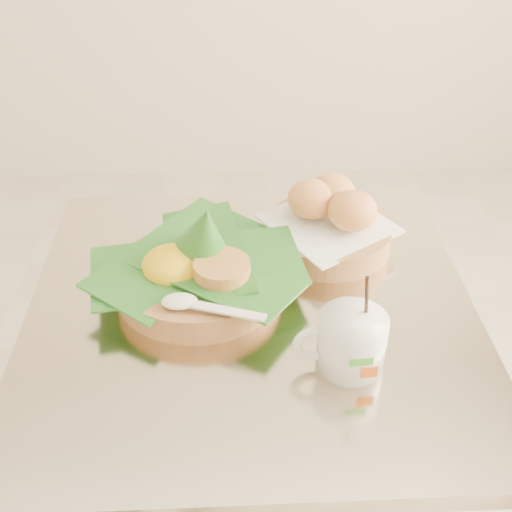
{
  "coord_description": "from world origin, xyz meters",
  "views": [
    {
      "loc": [
        0.11,
        -0.8,
        1.4
      ],
      "look_at": [
        0.13,
        0.01,
        0.82
      ],
      "focal_mm": 45.0,
      "sensor_mm": 36.0,
      "label": 1
    }
  ],
  "objects_px": {
    "cafe_table": "(252,401)",
    "coffee_mug": "(350,340)",
    "bread_basket": "(329,221)",
    "rice_basket": "(198,267)"
  },
  "relations": [
    {
      "from": "cafe_table",
      "to": "coffee_mug",
      "type": "xyz_separation_m",
      "value": [
        0.13,
        -0.13,
        0.26
      ]
    },
    {
      "from": "cafe_table",
      "to": "bread_basket",
      "type": "bearing_deg",
      "value": 50.25
    },
    {
      "from": "rice_basket",
      "to": "bread_basket",
      "type": "bearing_deg",
      "value": 29.35
    },
    {
      "from": "rice_basket",
      "to": "bread_basket",
      "type": "distance_m",
      "value": 0.26
    },
    {
      "from": "cafe_table",
      "to": "rice_basket",
      "type": "xyz_separation_m",
      "value": [
        -0.08,
        0.04,
        0.27
      ]
    },
    {
      "from": "coffee_mug",
      "to": "rice_basket",
      "type": "bearing_deg",
      "value": 141.25
    },
    {
      "from": "bread_basket",
      "to": "cafe_table",
      "type": "bearing_deg",
      "value": -129.75
    },
    {
      "from": "rice_basket",
      "to": "bread_basket",
      "type": "relative_size",
      "value": 1.27
    },
    {
      "from": "bread_basket",
      "to": "coffee_mug",
      "type": "xyz_separation_m",
      "value": [
        -0.01,
        -0.3,
        -0.0
      ]
    },
    {
      "from": "cafe_table",
      "to": "rice_basket",
      "type": "height_order",
      "value": "rice_basket"
    }
  ]
}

